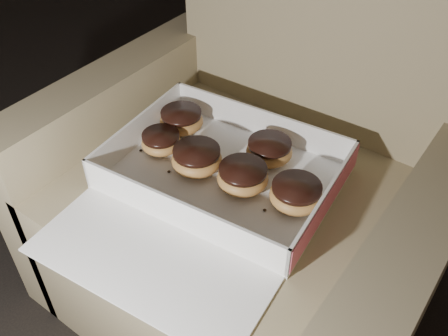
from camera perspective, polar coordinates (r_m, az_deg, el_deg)
name	(u,v)px	position (r m, az deg, el deg)	size (l,w,h in m)	color
floor	(150,176)	(1.65, -8.46, -0.91)	(4.50, 4.50, 0.00)	black
armchair	(251,204)	(1.15, 3.09, -4.14)	(0.84, 0.71, 0.88)	#8D815A
bakery_box	(214,187)	(1.00, -1.20, -2.19)	(0.49, 0.56, 0.07)	white
donut_a	(197,159)	(1.03, -3.13, 1.09)	(0.11, 0.11, 0.05)	#CF9248
donut_b	(296,194)	(0.96, 8.24, -2.98)	(0.10, 0.10, 0.05)	#CF9248
donut_c	(269,150)	(1.06, 5.19, 2.02)	(0.10, 0.10, 0.05)	#CF9248
donut_d	(161,141)	(1.09, -7.19, 3.03)	(0.09, 0.09, 0.04)	#CF9248
donut_e	(243,177)	(0.99, 2.16, -0.99)	(0.10, 0.10, 0.05)	#CF9248
donut_f	(181,120)	(1.15, -4.88, 5.50)	(0.10, 0.10, 0.05)	#CF9248
crumb_a	(223,225)	(0.93, -0.09, -6.48)	(0.01, 0.01, 0.00)	black
crumb_b	(169,172)	(1.05, -6.31, -0.41)	(0.01, 0.01, 0.00)	black
crumb_c	(265,210)	(0.96, 4.68, -4.82)	(0.01, 0.01, 0.00)	black
crumb_d	(141,150)	(1.11, -9.49, 2.00)	(0.01, 0.01, 0.00)	black
crumb_e	(277,207)	(0.97, 6.03, -4.46)	(0.01, 0.01, 0.00)	black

